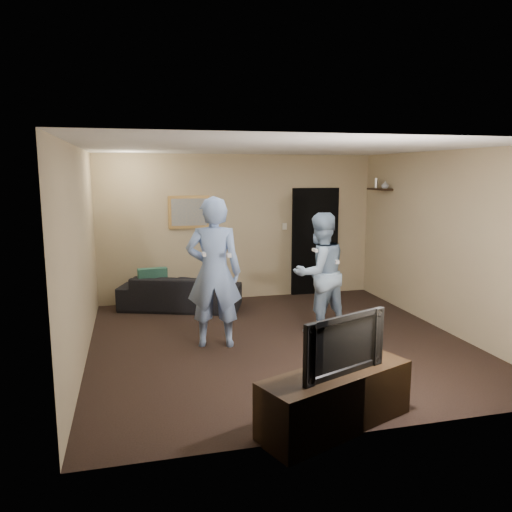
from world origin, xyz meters
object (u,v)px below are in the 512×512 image
object	(u,v)px
television	(337,342)
wii_player_right	(320,273)
sofa	(181,292)
wii_player_left	(214,272)
tv_console	(336,399)

from	to	relation	value
television	wii_player_right	world-z (taller)	wii_player_right
television	sofa	bearing A→B (deg)	80.94
sofa	wii_player_left	size ratio (longest dim) A/B	1.00
sofa	wii_player_right	world-z (taller)	wii_player_right
sofa	tv_console	world-z (taller)	sofa
sofa	television	world-z (taller)	television
sofa	tv_console	distance (m)	4.43
tv_console	television	distance (m)	0.54
sofa	television	distance (m)	4.46
television	wii_player_left	size ratio (longest dim) A/B	0.48
television	wii_player_right	xyz separation A→B (m)	(0.84, 2.59, 0.07)
tv_console	sofa	bearing A→B (deg)	80.94
sofa	tv_console	xyz separation A→B (m)	(0.98, -4.32, -0.04)
television	wii_player_left	distance (m)	2.50
sofa	wii_player_right	xyz separation A→B (m)	(1.82, -1.72, 0.57)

